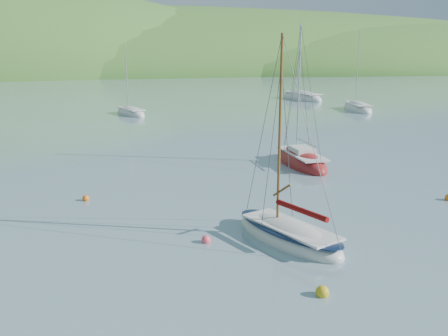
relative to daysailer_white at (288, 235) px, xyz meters
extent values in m
plane|color=#72959E|center=(-0.42, -3.73, -0.22)|extent=(700.00, 700.00, 0.00)
ellipsoid|color=#306326|center=(-0.42, 166.27, -0.22)|extent=(440.00, 110.00, 44.00)
ellipsoid|color=#306326|center=(89.58, 156.27, -0.22)|extent=(240.00, 100.00, 34.00)
ellipsoid|color=silver|center=(0.00, 0.00, -0.11)|extent=(4.44, 6.52, 1.50)
cube|color=silver|center=(0.05, -0.11, 0.43)|extent=(3.39, 5.06, 0.10)
cylinder|color=brown|center=(-0.29, 0.68, 4.48)|extent=(0.12, 0.12, 8.18)
ellipsoid|color=#0D1B37|center=(0.00, 0.00, 0.33)|extent=(4.38, 6.45, 0.26)
cylinder|color=maroon|center=(0.28, -0.67, 1.34)|extent=(1.36, 2.81, 0.24)
ellipsoid|color=maroon|center=(5.82, 13.37, -0.08)|extent=(2.59, 7.14, 1.96)
cube|color=silver|center=(5.83, 13.23, 0.62)|extent=(1.93, 5.57, 0.10)
cylinder|color=#AFAEB2|center=(5.81, 14.22, 5.01)|extent=(0.12, 0.12, 8.87)
cube|color=silver|center=(5.83, 13.23, 0.86)|extent=(1.37, 2.01, 0.42)
cylinder|color=#AFAEB2|center=(5.84, 12.52, 1.53)|extent=(0.16, 3.41, 0.09)
ellipsoid|color=silver|center=(-4.86, 43.18, -0.09)|extent=(4.45, 6.92, 1.78)
cube|color=silver|center=(-4.82, 43.06, 0.55)|extent=(3.39, 5.37, 0.10)
cylinder|color=#AFAEB2|center=(-5.14, 43.92, 4.43)|extent=(0.12, 0.12, 7.84)
ellipsoid|color=silver|center=(22.33, 55.18, -0.04)|extent=(5.56, 9.83, 2.53)
cube|color=silver|center=(22.37, 55.00, 0.85)|extent=(4.23, 7.64, 0.10)
cylinder|color=#AFAEB2|center=(22.04, 56.26, 6.39)|extent=(0.12, 0.12, 11.16)
ellipsoid|color=silver|center=(24.46, 40.70, -0.06)|extent=(3.95, 8.19, 2.15)
cube|color=silver|center=(24.43, 40.55, 0.69)|extent=(2.98, 6.38, 0.10)
cylinder|color=#AFAEB2|center=(24.60, 41.63, 5.37)|extent=(0.12, 0.12, 9.43)
sphere|color=gold|center=(-0.60, -5.01, -0.10)|extent=(0.47, 0.47, 0.47)
sphere|color=#FF4C5D|center=(-3.57, 0.52, -0.10)|extent=(0.40, 0.40, 0.40)
sphere|color=orange|center=(-8.88, 7.90, -0.10)|extent=(0.38, 0.38, 0.38)
camera|label=1|loc=(-7.30, -19.32, 8.05)|focal=40.00mm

